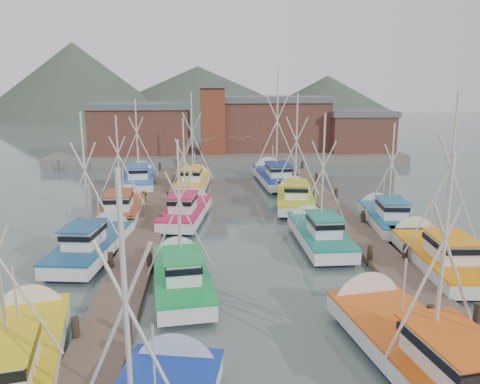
{
  "coord_description": "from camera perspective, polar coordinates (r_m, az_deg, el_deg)",
  "views": [
    {
      "loc": [
        -2.92,
        -25.61,
        9.92
      ],
      "look_at": [
        -0.61,
        5.46,
        2.6
      ],
      "focal_mm": 35.0,
      "sensor_mm": 36.0,
      "label": 1
    }
  ],
  "objects": [
    {
      "name": "dock_left",
      "position": [
        31.47,
        -11.52,
        -5.02
      ],
      "size": [
        2.3,
        46.0,
        1.5
      ],
      "color": "#4F3B31",
      "rests_on": "ground"
    },
    {
      "name": "boat_14",
      "position": [
        47.21,
        -12.18,
        1.64
      ],
      "size": [
        3.82,
        9.62,
        9.23
      ],
      "rotation": [
        0.0,
        0.0,
        0.09
      ],
      "color": "#101D38",
      "rests_on": "ground"
    },
    {
      "name": "boat_7",
      "position": [
        28.2,
        22.75,
        -6.97
      ],
      "size": [
        4.15,
        9.42,
        10.31
      ],
      "rotation": [
        0.0,
        0.0,
        -0.06
      ],
      "color": "#101D38",
      "rests_on": "ground"
    },
    {
      "name": "boat_12",
      "position": [
        45.09,
        -5.64,
        1.34
      ],
      "size": [
        3.85,
        8.85,
        9.76
      ],
      "rotation": [
        0.0,
        0.0,
        -0.09
      ],
      "color": "#101D38",
      "rests_on": "ground"
    },
    {
      "name": "dock_right",
      "position": [
        32.74,
        13.64,
        -4.41
      ],
      "size": [
        2.3,
        46.0,
        1.5
      ],
      "color": "#4F3B31",
      "rests_on": "ground"
    },
    {
      "name": "boat_6",
      "position": [
        29.0,
        -17.28,
        -5.97
      ],
      "size": [
        3.8,
        9.04,
        9.11
      ],
      "rotation": [
        0.0,
        0.0,
        -0.13
      ],
      "color": "#101D38",
      "rests_on": "ground"
    },
    {
      "name": "boat_8",
      "position": [
        34.8,
        -6.45,
        -2.27
      ],
      "size": [
        3.9,
        8.79,
        8.22
      ],
      "rotation": [
        0.0,
        0.0,
        -0.16
      ],
      "color": "#101D38",
      "rests_on": "ground"
    },
    {
      "name": "boat_5",
      "position": [
        29.9,
        9.45,
        -4.96
      ],
      "size": [
        3.54,
        8.49,
        8.88
      ],
      "rotation": [
        0.0,
        0.0,
        0.01
      ],
      "color": "#101D38",
      "rests_on": "ground"
    },
    {
      "name": "lookout_tower",
      "position": [
        58.78,
        -3.37,
        8.94
      ],
      "size": [
        3.6,
        3.6,
        8.5
      ],
      "color": "brown",
      "rests_on": "quay"
    },
    {
      "name": "boat_2",
      "position": [
        18.7,
        -25.68,
        -17.82
      ],
      "size": [
        4.62,
        9.91,
        7.84
      ],
      "rotation": [
        0.0,
        0.0,
        0.19
      ],
      "color": "#101D38",
      "rests_on": "ground"
    },
    {
      "name": "distant_hills",
      "position": [
        148.86,
        -8.13,
        9.27
      ],
      "size": [
        175.0,
        140.0,
        42.0
      ],
      "color": "#414B3F",
      "rests_on": "ground"
    },
    {
      "name": "boat_4",
      "position": [
        23.59,
        -7.24,
        -9.96
      ],
      "size": [
        3.44,
        8.45,
        8.07
      ],
      "rotation": [
        0.0,
        0.0,
        0.12
      ],
      "color": "#101D38",
      "rests_on": "ground"
    },
    {
      "name": "boat_11",
      "position": [
        34.65,
        17.28,
        -2.86
      ],
      "size": [
        3.47,
        8.51,
        7.97
      ],
      "rotation": [
        0.0,
        0.0,
        -0.11
      ],
      "color": "#101D38",
      "rests_on": "ground"
    },
    {
      "name": "boat_10",
      "position": [
        36.31,
        -14.12,
        -1.93
      ],
      "size": [
        3.51,
        9.05,
        8.41
      ],
      "rotation": [
        0.0,
        0.0,
        0.03
      ],
      "color": "#101D38",
      "rests_on": "ground"
    },
    {
      "name": "quay",
      "position": [
        63.37,
        -1.56,
        4.76
      ],
      "size": [
        44.0,
        16.0,
        1.2
      ],
      "primitive_type": "cube",
      "color": "slate",
      "rests_on": "ground"
    },
    {
      "name": "ground",
      "position": [
        27.62,
        2.13,
        -7.84
      ],
      "size": [
        260.0,
        260.0,
        0.0
      ],
      "primitive_type": "plane",
      "color": "#495855",
      "rests_on": "ground"
    },
    {
      "name": "boat_1",
      "position": [
        18.59,
        20.84,
        -17.52
      ],
      "size": [
        4.77,
        10.8,
        8.84
      ],
      "rotation": [
        0.0,
        0.0,
        0.15
      ],
      "color": "#101D38",
      "rests_on": "ground"
    },
    {
      "name": "gull_far",
      "position": [
        31.43,
        0.1,
        6.66
      ],
      "size": [
        1.54,
        0.61,
        0.24
      ],
      "rotation": [
        0.0,
        0.0,
        0.04
      ],
      "color": "gray",
      "rests_on": "ground"
    },
    {
      "name": "boat_9",
      "position": [
        38.86,
        6.67,
        -0.62
      ],
      "size": [
        4.12,
        9.35,
        9.91
      ],
      "rotation": [
        0.0,
        0.0,
        -0.16
      ],
      "color": "#101D38",
      "rests_on": "ground"
    },
    {
      "name": "shed_right",
      "position": [
        63.14,
        14.29,
        7.29
      ],
      "size": [
        8.48,
        6.36,
        5.2
      ],
      "color": "brown",
      "rests_on": "quay"
    },
    {
      "name": "shed_center",
      "position": [
        63.46,
        3.9,
        8.46
      ],
      "size": [
        14.84,
        9.54,
        6.9
      ],
      "color": "brown",
      "rests_on": "quay"
    },
    {
      "name": "gull_near",
      "position": [
        23.79,
        -4.88,
        6.39
      ],
      "size": [
        1.55,
        0.62,
        0.24
      ],
      "rotation": [
        0.0,
        0.0,
        0.1
      ],
      "color": "gray",
      "rests_on": "ground"
    },
    {
      "name": "shed_left",
      "position": [
        61.4,
        -11.89,
        7.73
      ],
      "size": [
        12.72,
        8.48,
        6.2
      ],
      "color": "brown",
      "rests_on": "quay"
    },
    {
      "name": "boat_13",
      "position": [
        47.38,
        4.23,
        1.96
      ],
      "size": [
        4.8,
        10.62,
        12.07
      ],
      "rotation": [
        0.0,
        0.0,
        0.05
      ],
      "color": "#101D38",
      "rests_on": "ground"
    }
  ]
}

